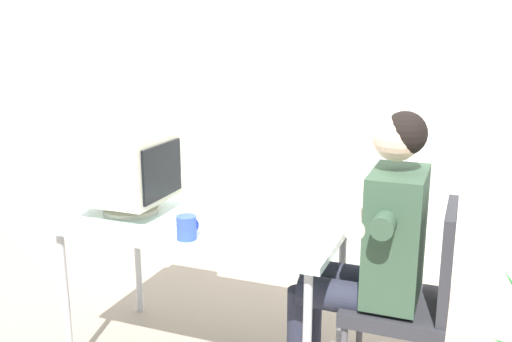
{
  "coord_description": "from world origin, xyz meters",
  "views": [
    {
      "loc": [
        1.13,
        -2.25,
        1.59
      ],
      "look_at": [
        0.25,
        0.0,
        0.99
      ],
      "focal_mm": 39.55,
      "sensor_mm": 36.0,
      "label": 1
    }
  ],
  "objects_px": {
    "desk": "(206,229)",
    "crt_monitor": "(129,169)",
    "keyboard": "(199,215)",
    "office_chair": "(413,294)",
    "desk_mug": "(187,227)",
    "person_seated": "(371,247)"
  },
  "relations": [
    {
      "from": "crt_monitor",
      "to": "keyboard",
      "type": "distance_m",
      "value": 0.4
    },
    {
      "from": "keyboard",
      "to": "crt_monitor",
      "type": "bearing_deg",
      "value": -175.45
    },
    {
      "from": "keyboard",
      "to": "desk_mug",
      "type": "relative_size",
      "value": 4.43
    },
    {
      "from": "crt_monitor",
      "to": "keyboard",
      "type": "height_order",
      "value": "crt_monitor"
    },
    {
      "from": "crt_monitor",
      "to": "person_seated",
      "type": "xyz_separation_m",
      "value": [
        1.15,
        0.07,
        -0.26
      ]
    },
    {
      "from": "desk",
      "to": "desk_mug",
      "type": "bearing_deg",
      "value": -79.81
    },
    {
      "from": "crt_monitor",
      "to": "office_chair",
      "type": "xyz_separation_m",
      "value": [
        1.34,
        0.07,
        -0.44
      ]
    },
    {
      "from": "desk_mug",
      "to": "person_seated",
      "type": "bearing_deg",
      "value": 22.37
    },
    {
      "from": "office_chair",
      "to": "person_seated",
      "type": "distance_m",
      "value": 0.26
    },
    {
      "from": "desk",
      "to": "office_chair",
      "type": "height_order",
      "value": "office_chair"
    },
    {
      "from": "crt_monitor",
      "to": "office_chair",
      "type": "relative_size",
      "value": 0.43
    },
    {
      "from": "office_chair",
      "to": "keyboard",
      "type": "bearing_deg",
      "value": -177.8
    },
    {
      "from": "desk",
      "to": "crt_monitor",
      "type": "xyz_separation_m",
      "value": [
        -0.38,
        -0.04,
        0.27
      ]
    },
    {
      "from": "keyboard",
      "to": "office_chair",
      "type": "bearing_deg",
      "value": 2.2
    },
    {
      "from": "office_chair",
      "to": "person_seated",
      "type": "xyz_separation_m",
      "value": [
        -0.19,
        0.0,
        0.19
      ]
    },
    {
      "from": "person_seated",
      "to": "desk_mug",
      "type": "xyz_separation_m",
      "value": [
        -0.72,
        -0.3,
        0.09
      ]
    },
    {
      "from": "desk",
      "to": "office_chair",
      "type": "bearing_deg",
      "value": 1.52
    },
    {
      "from": "desk_mug",
      "to": "desk",
      "type": "bearing_deg",
      "value": 100.19
    },
    {
      "from": "office_chair",
      "to": "desk_mug",
      "type": "bearing_deg",
      "value": -161.86
    },
    {
      "from": "desk",
      "to": "crt_monitor",
      "type": "distance_m",
      "value": 0.46
    },
    {
      "from": "crt_monitor",
      "to": "desk_mug",
      "type": "height_order",
      "value": "crt_monitor"
    },
    {
      "from": "desk",
      "to": "keyboard",
      "type": "xyz_separation_m",
      "value": [
        -0.03,
        -0.01,
        0.07
      ]
    }
  ]
}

